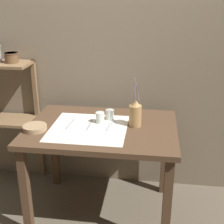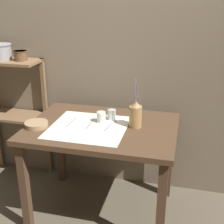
% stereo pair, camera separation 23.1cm
% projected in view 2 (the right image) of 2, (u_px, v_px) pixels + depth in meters
% --- Properties ---
extents(ground_plane, '(12.00, 12.00, 0.00)m').
position_uv_depth(ground_plane, '(103.00, 209.00, 2.66)').
color(ground_plane, brown).
extents(stone_wall_back, '(7.00, 0.06, 2.40)m').
position_uv_depth(stone_wall_back, '(117.00, 58.00, 2.69)').
color(stone_wall_back, '#7A6B56').
rests_on(stone_wall_back, ground_plane).
extents(wooden_table, '(1.13, 0.81, 0.78)m').
position_uv_depth(wooden_table, '(102.00, 138.00, 2.41)').
color(wooden_table, '#4C3523').
rests_on(wooden_table, ground_plane).
extents(wooden_shelf_unit, '(0.59, 0.29, 1.18)m').
position_uv_depth(wooden_shelf_unit, '(13.00, 97.00, 2.90)').
color(wooden_shelf_unit, brown).
rests_on(wooden_shelf_unit, ground_plane).
extents(linen_cloth, '(0.57, 0.55, 0.00)m').
position_uv_depth(linen_cloth, '(89.00, 127.00, 2.35)').
color(linen_cloth, silver).
rests_on(linen_cloth, wooden_table).
extents(pitcher_with_flowers, '(0.09, 0.09, 0.38)m').
position_uv_depth(pitcher_with_flowers, '(136.00, 115.00, 2.32)').
color(pitcher_with_flowers, '#A87F4C').
rests_on(pitcher_with_flowers, wooden_table).
extents(wooden_bowl, '(0.18, 0.18, 0.04)m').
position_uv_depth(wooden_bowl, '(36.00, 124.00, 2.35)').
color(wooden_bowl, '#9E7F5B').
rests_on(wooden_bowl, wooden_table).
extents(glass_tumbler_near, '(0.07, 0.07, 0.08)m').
position_uv_depth(glass_tumbler_near, '(101.00, 117.00, 2.42)').
color(glass_tumbler_near, silver).
rests_on(glass_tumbler_near, wooden_table).
extents(glass_tumbler_far, '(0.07, 0.07, 0.08)m').
position_uv_depth(glass_tumbler_far, '(112.00, 115.00, 2.47)').
color(glass_tumbler_far, silver).
rests_on(glass_tumbler_far, wooden_table).
extents(knife_center, '(0.03, 0.20, 0.00)m').
position_uv_depth(knife_center, '(72.00, 122.00, 2.43)').
color(knife_center, '#939399').
rests_on(knife_center, wooden_table).
extents(fork_inner, '(0.01, 0.20, 0.00)m').
position_uv_depth(fork_inner, '(90.00, 124.00, 2.39)').
color(fork_inner, '#939399').
rests_on(fork_inner, wooden_table).
extents(spoon_inner, '(0.05, 0.21, 0.02)m').
position_uv_depth(spoon_inner, '(113.00, 123.00, 2.42)').
color(spoon_inner, '#939399').
rests_on(spoon_inner, wooden_table).
extents(metal_pot_large, '(0.21, 0.21, 0.14)m').
position_uv_depth(metal_pot_large, '(0.00, 51.00, 2.73)').
color(metal_pot_large, '#939399').
rests_on(metal_pot_large, wooden_shelf_unit).
extents(metal_pot_small, '(0.12, 0.12, 0.09)m').
position_uv_depth(metal_pot_small, '(20.00, 55.00, 2.69)').
color(metal_pot_small, brown).
rests_on(metal_pot_small, wooden_shelf_unit).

